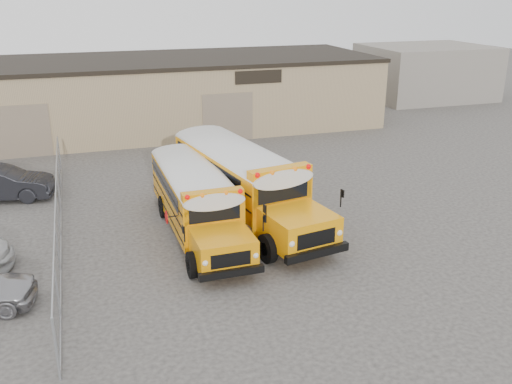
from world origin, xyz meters
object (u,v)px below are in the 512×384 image
object	(u,v)px
school_bus_left	(171,157)
car_dark	(0,183)
tarp_bundle	(240,240)
school_bus_right	(188,142)

from	to	relation	value
school_bus_left	car_dark	xyz separation A→B (m)	(-7.71, 0.77, -0.75)
school_bus_left	tarp_bundle	xyz separation A→B (m)	(1.03, -8.20, -0.85)
car_dark	school_bus_right	bearing A→B (deg)	-73.16
school_bus_right	school_bus_left	bearing A→B (deg)	-124.38
tarp_bundle	car_dark	distance (m)	12.52
tarp_bundle	school_bus_left	bearing A→B (deg)	97.15
school_bus_right	tarp_bundle	size ratio (longest dim) A/B	8.08
tarp_bundle	car_dark	xyz separation A→B (m)	(-8.74, 8.97, 0.10)
school_bus_left	school_bus_right	distance (m)	2.07
school_bus_left	car_dark	distance (m)	7.78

